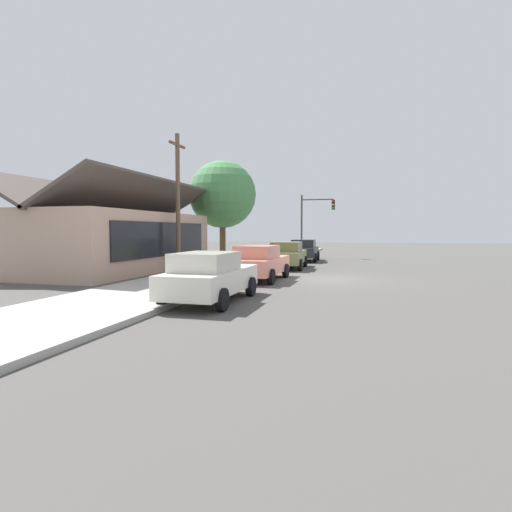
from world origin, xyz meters
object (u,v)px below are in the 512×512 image
at_px(car_charcoal, 304,250).
at_px(fire_hydrant_red, 202,277).
at_px(traffic_light_main, 314,215).
at_px(car_coral, 259,262).
at_px(utility_pole_wooden, 178,200).
at_px(car_olive, 287,255).
at_px(car_ivory, 210,276).
at_px(shade_tree, 222,195).

relative_size(car_charcoal, fire_hydrant_red, 6.22).
bearing_deg(fire_hydrant_red, traffic_light_main, -4.74).
relative_size(car_coral, traffic_light_main, 0.87).
relative_size(car_charcoal, utility_pole_wooden, 0.59).
xyz_separation_m(car_coral, car_olive, (6.17, -0.08, 0.00)).
relative_size(car_ivory, car_olive, 0.99).
bearing_deg(utility_pole_wooden, fire_hydrant_red, -147.47).
distance_m(car_coral, utility_pole_wooden, 6.83).
xyz_separation_m(car_ivory, car_olive, (12.16, -0.09, 0.00)).
height_order(car_ivory, traffic_light_main, traffic_light_main).
height_order(shade_tree, utility_pole_wooden, utility_pole_wooden).
xyz_separation_m(shade_tree, traffic_light_main, (6.02, -5.88, -1.35)).
distance_m(car_ivory, car_coral, 5.99).
xyz_separation_m(car_coral, traffic_light_main, (16.59, -0.29, 2.68)).
bearing_deg(fire_hydrant_red, car_ivory, -152.04).
bearing_deg(traffic_light_main, utility_pole_wooden, 157.62).
xyz_separation_m(car_olive, shade_tree, (4.40, 5.67, 4.03)).
height_order(car_ivory, car_coral, same).
relative_size(car_olive, shade_tree, 0.64).
distance_m(car_olive, traffic_light_main, 10.76).
height_order(car_coral, car_charcoal, same).
xyz_separation_m(car_ivory, car_charcoal, (18.23, -0.13, -0.00)).
height_order(car_coral, car_olive, same).
bearing_deg(car_charcoal, shade_tree, 103.37).
distance_m(car_coral, car_charcoal, 12.24).
bearing_deg(car_olive, shade_tree, 49.28).
xyz_separation_m(car_olive, car_charcoal, (6.06, -0.04, -0.00)).
height_order(car_olive, shade_tree, shade_tree).
bearing_deg(traffic_light_main, car_ivory, 179.25).
bearing_deg(traffic_light_main, fire_hydrant_red, 175.26).
xyz_separation_m(car_ivory, utility_pole_wooden, (8.84, 5.36, 3.11)).
bearing_deg(shade_tree, car_ivory, -161.38).
height_order(car_coral, shade_tree, shade_tree).
bearing_deg(utility_pole_wooden, car_coral, -117.93).
xyz_separation_m(car_coral, shade_tree, (10.58, 5.59, 4.03)).
bearing_deg(car_ivory, car_coral, 0.14).
relative_size(car_charcoal, shade_tree, 0.61).
bearing_deg(traffic_light_main, car_coral, 179.01).
bearing_deg(car_coral, traffic_light_main, 0.17).
height_order(car_olive, traffic_light_main, traffic_light_main).
xyz_separation_m(car_coral, car_charcoal, (12.24, -0.12, -0.00)).
relative_size(car_coral, shade_tree, 0.62).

